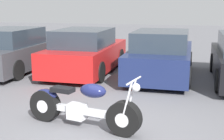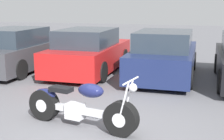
# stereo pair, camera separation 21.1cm
# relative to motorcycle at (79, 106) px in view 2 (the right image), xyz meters

# --- Properties ---
(ground_plane) EXTENTS (60.00, 60.00, 0.00)m
(ground_plane) POSITION_rel_motorcycle_xyz_m (0.35, -0.30, -0.41)
(ground_plane) COLOR slate
(motorcycle) EXTENTS (2.37, 0.88, 1.06)m
(motorcycle) POSITION_rel_motorcycle_xyz_m (0.00, 0.00, 0.00)
(motorcycle) COLOR black
(motorcycle) RESTS_ON ground_plane
(parked_car_dark_grey) EXTENTS (1.93, 4.28, 1.50)m
(parked_car_dark_grey) POSITION_rel_motorcycle_xyz_m (-4.07, 4.29, 0.28)
(parked_car_dark_grey) COLOR #3D3D42
(parked_car_dark_grey) RESTS_ON ground_plane
(parked_car_red) EXTENTS (1.93, 4.28, 1.50)m
(parked_car_red) POSITION_rel_motorcycle_xyz_m (-1.51, 4.65, 0.28)
(parked_car_red) COLOR red
(parked_car_red) RESTS_ON ground_plane
(parked_car_navy) EXTENTS (1.93, 4.28, 1.50)m
(parked_car_navy) POSITION_rel_motorcycle_xyz_m (1.05, 4.63, 0.28)
(parked_car_navy) COLOR #19234C
(parked_car_navy) RESTS_ON ground_plane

